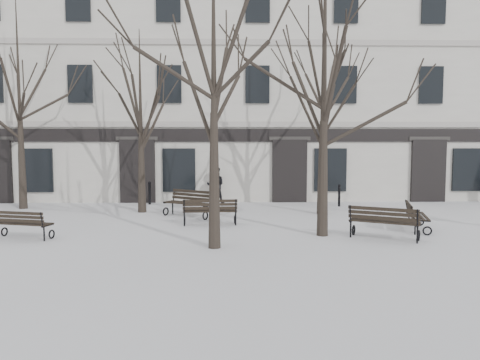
{
  "coord_description": "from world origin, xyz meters",
  "views": [
    {
      "loc": [
        0.63,
        -13.58,
        2.81
      ],
      "look_at": [
        1.07,
        3.0,
        1.45
      ],
      "focal_mm": 35.0,
      "sensor_mm": 36.0,
      "label": 1
    }
  ],
  "objects_px": {
    "tree_2": "(325,51)",
    "tree_1": "(214,44)",
    "bench_3": "(189,202)",
    "bench_4": "(210,211)",
    "bench_5": "(416,215)",
    "bench_2": "(384,221)",
    "bench_1": "(22,223)"
  },
  "relations": [
    {
      "from": "tree_2",
      "to": "tree_1",
      "type": "bearing_deg",
      "value": -154.21
    },
    {
      "from": "tree_1",
      "to": "bench_3",
      "type": "bearing_deg",
      "value": 101.74
    },
    {
      "from": "tree_2",
      "to": "bench_4",
      "type": "height_order",
      "value": "tree_2"
    },
    {
      "from": "bench_3",
      "to": "bench_5",
      "type": "xyz_separation_m",
      "value": [
        7.42,
        -2.85,
        -0.07
      ]
    },
    {
      "from": "tree_1",
      "to": "bench_4",
      "type": "bearing_deg",
      "value": 94.11
    },
    {
      "from": "bench_2",
      "to": "bench_1",
      "type": "bearing_deg",
      "value": 26.2
    },
    {
      "from": "bench_5",
      "to": "tree_2",
      "type": "bearing_deg",
      "value": 119.37
    },
    {
      "from": "tree_2",
      "to": "bench_3",
      "type": "relative_size",
      "value": 4.32
    },
    {
      "from": "bench_3",
      "to": "bench_5",
      "type": "height_order",
      "value": "bench_3"
    },
    {
      "from": "tree_2",
      "to": "bench_3",
      "type": "bearing_deg",
      "value": 139.47
    },
    {
      "from": "bench_1",
      "to": "bench_5",
      "type": "relative_size",
      "value": 0.97
    },
    {
      "from": "tree_2",
      "to": "bench_2",
      "type": "distance_m",
      "value": 5.21
    },
    {
      "from": "bench_3",
      "to": "bench_5",
      "type": "bearing_deg",
      "value": 13.18
    },
    {
      "from": "tree_2",
      "to": "bench_5",
      "type": "relative_size",
      "value": 4.76
    },
    {
      "from": "bench_1",
      "to": "bench_4",
      "type": "distance_m",
      "value": 5.75
    },
    {
      "from": "tree_1",
      "to": "bench_2",
      "type": "distance_m",
      "value": 6.86
    },
    {
      "from": "bench_5",
      "to": "bench_2",
      "type": "bearing_deg",
      "value": 148.59
    },
    {
      "from": "bench_1",
      "to": "bench_5",
      "type": "distance_m",
      "value": 11.97
    },
    {
      "from": "bench_2",
      "to": "tree_1",
      "type": "bearing_deg",
      "value": 38.88
    },
    {
      "from": "tree_1",
      "to": "tree_2",
      "type": "distance_m",
      "value": 3.54
    },
    {
      "from": "bench_2",
      "to": "bench_4",
      "type": "xyz_separation_m",
      "value": [
        -5.08,
        2.46,
        -0.04
      ]
    },
    {
      "from": "tree_2",
      "to": "bench_5",
      "type": "bearing_deg",
      "value": 14.15
    },
    {
      "from": "tree_1",
      "to": "bench_2",
      "type": "bearing_deg",
      "value": 10.74
    },
    {
      "from": "bench_2",
      "to": "bench_4",
      "type": "distance_m",
      "value": 5.64
    },
    {
      "from": "bench_3",
      "to": "bench_5",
      "type": "relative_size",
      "value": 1.1
    },
    {
      "from": "tree_2",
      "to": "bench_1",
      "type": "xyz_separation_m",
      "value": [
        -8.78,
        -0.27,
        -4.97
      ]
    },
    {
      "from": "bench_1",
      "to": "bench_3",
      "type": "xyz_separation_m",
      "value": [
        4.51,
        3.92,
        0.08
      ]
    },
    {
      "from": "tree_1",
      "to": "bench_3",
      "type": "height_order",
      "value": "tree_1"
    },
    {
      "from": "tree_1",
      "to": "bench_1",
      "type": "xyz_separation_m",
      "value": [
        -5.59,
        1.27,
        -4.84
      ]
    },
    {
      "from": "bench_1",
      "to": "bench_4",
      "type": "xyz_separation_m",
      "value": [
        5.35,
        2.1,
        0.03
      ]
    },
    {
      "from": "bench_1",
      "to": "bench_2",
      "type": "distance_m",
      "value": 10.43
    },
    {
      "from": "tree_1",
      "to": "bench_1",
      "type": "bearing_deg",
      "value": 167.18
    }
  ]
}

